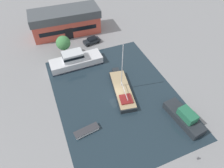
# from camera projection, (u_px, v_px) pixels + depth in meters

# --- Properties ---
(ground_plane) EXTENTS (440.00, 440.00, 0.00)m
(ground_plane) POSITION_uv_depth(u_px,v_px,m) (116.00, 95.00, 42.01)
(ground_plane) COLOR gray
(water_canal) EXTENTS (24.39, 32.73, 0.01)m
(water_canal) POSITION_uv_depth(u_px,v_px,m) (116.00, 95.00, 42.01)
(water_canal) COLOR #1E2D38
(water_canal) RESTS_ON ground
(warehouse_building) EXTENTS (19.52, 8.56, 6.86)m
(warehouse_building) POSITION_uv_depth(u_px,v_px,m) (66.00, 22.00, 56.63)
(warehouse_building) COLOR #C64C3D
(warehouse_building) RESTS_ON ground
(quay_tree_near_building) EXTENTS (3.54, 3.54, 5.30)m
(quay_tree_near_building) POSITION_uv_depth(u_px,v_px,m) (63.00, 43.00, 49.18)
(quay_tree_near_building) COLOR brown
(quay_tree_near_building) RESTS_ON ground
(parked_car) EXTENTS (4.82, 2.63, 1.68)m
(parked_car) POSITION_uv_depth(u_px,v_px,m) (92.00, 41.00, 54.62)
(parked_car) COLOR #1E2328
(parked_car) RESTS_ON ground
(sailboat_moored) EXTENTS (5.35, 12.71, 11.46)m
(sailboat_moored) POSITION_uv_depth(u_px,v_px,m) (122.00, 89.00, 42.31)
(sailboat_moored) COLOR #23282D
(sailboat_moored) RESTS_ON water_canal
(motor_cruiser) EXTENTS (12.57, 4.32, 3.81)m
(motor_cruiser) POSITION_uv_depth(u_px,v_px,m) (75.00, 60.00, 47.86)
(motor_cruiser) COLOR silver
(motor_cruiser) RESTS_ON water_canal
(small_dinghy) EXTENTS (4.72, 2.01, 0.62)m
(small_dinghy) POSITION_uv_depth(u_px,v_px,m) (87.00, 131.00, 35.70)
(small_dinghy) COLOR white
(small_dinghy) RESTS_ON water_canal
(cabin_boat) EXTENTS (3.91, 8.77, 2.91)m
(cabin_boat) POSITION_uv_depth(u_px,v_px,m) (184.00, 117.00, 36.88)
(cabin_boat) COLOR #23282D
(cabin_boat) RESTS_ON water_canal
(mooring_bollard) EXTENTS (0.26, 0.26, 0.63)m
(mooring_bollard) POSITION_uv_depth(u_px,v_px,m) (198.00, 158.00, 32.19)
(mooring_bollard) COLOR #47474C
(mooring_bollard) RESTS_ON ground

